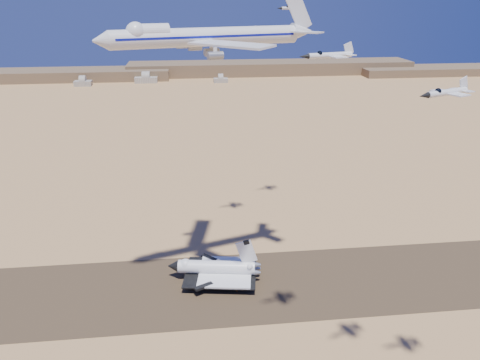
{
  "coord_description": "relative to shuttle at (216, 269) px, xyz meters",
  "views": [
    {
      "loc": [
        -5.64,
        -160.95,
        111.65
      ],
      "look_at": [
        13.49,
        8.0,
        43.81
      ],
      "focal_mm": 35.0,
      "sensor_mm": 36.0,
      "label": 1
    }
  ],
  "objects": [
    {
      "name": "chase_jet_b",
      "position": [
        45.41,
        -74.65,
        87.25
      ],
      "size": [
        14.31,
        8.53,
        3.7
      ],
      "rotation": [
        0.0,
        0.0,
        0.41
      ],
      "color": "silver"
    },
    {
      "name": "crew_b",
      "position": [
        6.95,
        -7.53,
        -4.2
      ],
      "size": [
        0.8,
        0.99,
        1.77
      ],
      "primitive_type": "imported",
      "rotation": [
        0.0,
        0.0,
        1.98
      ],
      "color": "#DF560D",
      "rests_on": "runway"
    },
    {
      "name": "shuttle",
      "position": [
        0.0,
        0.0,
        0.0
      ],
      "size": [
        38.95,
        27.78,
        19.14
      ],
      "rotation": [
        0.0,
        0.0,
        -0.16
      ],
      "color": "white",
      "rests_on": "runway"
    },
    {
      "name": "ground",
      "position": [
        -3.09,
        -6.3,
        -5.15
      ],
      "size": [
        1200.0,
        1200.0,
        0.0
      ],
      "primitive_type": "plane",
      "color": "tan",
      "rests_on": "ground"
    },
    {
      "name": "crew_c",
      "position": [
        7.84,
        -9.93,
        -4.21
      ],
      "size": [
        1.14,
        1.0,
        1.74
      ],
      "primitive_type": "imported",
      "rotation": [
        0.0,
        0.0,
        2.56
      ],
      "color": "#DF560D",
      "rests_on": "runway"
    },
    {
      "name": "chase_jet_d",
      "position": [
        15.25,
        34.26,
        91.45
      ],
      "size": [
        13.99,
        7.76,
        3.5
      ],
      "rotation": [
        0.0,
        0.0,
        0.14
      ],
      "color": "silver"
    },
    {
      "name": "carrier_747",
      "position": [
        -3.52,
        -11.75,
        93.72
      ],
      "size": [
        73.95,
        55.18,
        18.5
      ],
      "rotation": [
        0.0,
        0.0,
        0.29
      ],
      "color": "silver"
    },
    {
      "name": "chase_jet_a",
      "position": [
        25.48,
        -55.09,
        92.83
      ],
      "size": [
        14.55,
        8.4,
        3.7
      ],
      "rotation": [
        0.0,
        0.0,
        0.25
      ],
      "color": "silver"
    },
    {
      "name": "hangars",
      "position": [
        -67.09,
        472.14,
        -0.32
      ],
      "size": [
        200.5,
        29.5,
        30.0
      ],
      "color": "#A7A294",
      "rests_on": "ground"
    },
    {
      "name": "runway",
      "position": [
        -3.09,
        -6.3,
        -5.12
      ],
      "size": [
        600.0,
        50.0,
        0.06
      ],
      "primitive_type": "cube",
      "color": "#4B3725",
      "rests_on": "ground"
    },
    {
      "name": "chase_jet_e",
      "position": [
        39.83,
        53.69,
        100.55
      ],
      "size": [
        13.47,
        7.84,
        3.43
      ],
      "rotation": [
        0.0,
        0.0,
        0.29
      ],
      "color": "silver"
    },
    {
      "name": "ridgeline",
      "position": [
        62.22,
        521.01,
        2.48
      ],
      "size": [
        960.0,
        90.0,
        18.0
      ],
      "color": "olive",
      "rests_on": "ground"
    },
    {
      "name": "crew_a",
      "position": [
        5.84,
        -7.46,
        -4.22
      ],
      "size": [
        0.64,
        0.75,
        1.73
      ],
      "primitive_type": "imported",
      "rotation": [
        0.0,
        0.0,
        1.14
      ],
      "color": "#DF560D",
      "rests_on": "runway"
    }
  ]
}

